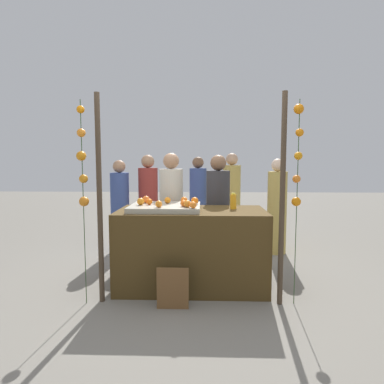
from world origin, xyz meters
name	(u,v)px	position (x,y,z in m)	size (l,w,h in m)	color
ground_plane	(192,286)	(0.00, 0.00, 0.00)	(24.00, 24.00, 0.00)	gray
stall_counter	(192,248)	(0.00, 0.00, 0.47)	(1.76, 0.86, 0.94)	#4C3819
orange_tray	(165,207)	(-0.31, -0.01, 0.97)	(0.83, 0.68, 0.06)	#B2AD99
orange_0	(195,201)	(0.04, 0.04, 1.04)	(0.09, 0.09, 0.09)	orange
orange_1	(146,199)	(-0.57, 0.15, 1.04)	(0.09, 0.09, 0.09)	orange
orange_2	(149,202)	(-0.51, 0.00, 1.04)	(0.07, 0.07, 0.07)	orange
orange_3	(193,205)	(0.03, -0.29, 1.04)	(0.08, 0.08, 0.08)	orange
orange_4	(187,204)	(-0.04, -0.22, 1.04)	(0.08, 0.08, 0.08)	orange
orange_5	(184,200)	(-0.10, 0.11, 1.04)	(0.08, 0.08, 0.08)	orange
orange_6	(141,201)	(-0.60, -0.04, 1.04)	(0.09, 0.09, 0.09)	orange
orange_7	(184,203)	(-0.09, -0.15, 1.04)	(0.08, 0.08, 0.08)	orange
orange_8	(159,204)	(-0.36, -0.24, 1.04)	(0.08, 0.08, 0.08)	orange
orange_9	(168,200)	(-0.30, 0.13, 1.04)	(0.08, 0.08, 0.08)	orange
juice_bottle	(233,201)	(0.50, 0.09, 1.03)	(0.08, 0.08, 0.20)	#F2A21C
chalkboard_sign	(173,289)	(-0.17, -0.63, 0.21)	(0.33, 0.03, 0.45)	brown
vendor_left	(171,216)	(-0.31, 0.65, 0.76)	(0.33, 0.33, 1.63)	beige
vendor_right	(218,217)	(0.34, 0.62, 0.75)	(0.32, 0.32, 1.61)	#333338
crowd_person_0	(198,202)	(0.04, 2.35, 0.74)	(0.32, 0.32, 1.60)	#384C8C
crowd_person_1	(148,206)	(-0.79, 1.61, 0.76)	(0.33, 0.33, 1.62)	maroon
crowd_person_2	(120,209)	(-1.25, 1.49, 0.71)	(0.31, 0.31, 1.53)	#384C8C
crowd_person_3	(277,210)	(1.35, 1.50, 0.73)	(0.31, 0.31, 1.56)	tan
crowd_person_4	(231,200)	(0.68, 2.30, 0.77)	(0.33, 0.33, 1.66)	tan
canopy_post_left	(100,200)	(-0.96, -0.47, 1.11)	(0.06, 0.06, 2.23)	#473828
canopy_post_right	(282,200)	(0.96, -0.47, 1.11)	(0.06, 0.06, 2.23)	#473828
garland_strand_left	(82,164)	(-1.11, -0.52, 1.49)	(0.12, 0.11, 2.15)	#2D4C23
garland_strand_right	(298,155)	(1.11, -0.47, 1.58)	(0.10, 0.10, 2.15)	#2D4C23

